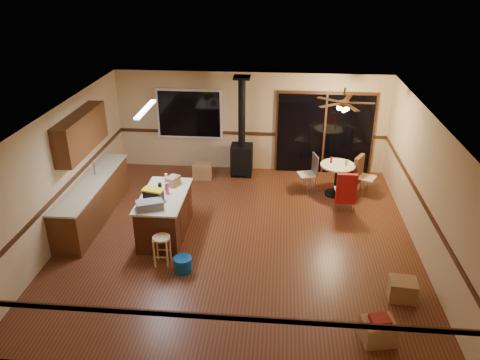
# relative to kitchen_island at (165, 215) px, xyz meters

# --- Properties ---
(floor) EXTENTS (7.00, 7.00, 0.00)m
(floor) POSITION_rel_kitchen_island_xyz_m (1.50, 0.00, -0.45)
(floor) COLOR #592B18
(floor) RESTS_ON ground
(ceiling) EXTENTS (7.00, 7.00, 0.00)m
(ceiling) POSITION_rel_kitchen_island_xyz_m (1.50, 0.00, 2.15)
(ceiling) COLOR silver
(ceiling) RESTS_ON ground
(wall_back) EXTENTS (7.00, 0.00, 7.00)m
(wall_back) POSITION_rel_kitchen_island_xyz_m (1.50, 3.50, 0.85)
(wall_back) COLOR tan
(wall_back) RESTS_ON ground
(wall_front) EXTENTS (7.00, 0.00, 7.00)m
(wall_front) POSITION_rel_kitchen_island_xyz_m (1.50, -3.50, 0.85)
(wall_front) COLOR tan
(wall_front) RESTS_ON ground
(wall_left) EXTENTS (0.00, 7.00, 7.00)m
(wall_left) POSITION_rel_kitchen_island_xyz_m (-2.00, 0.00, 0.85)
(wall_left) COLOR tan
(wall_left) RESTS_ON ground
(wall_right) EXTENTS (0.00, 7.00, 7.00)m
(wall_right) POSITION_rel_kitchen_island_xyz_m (5.00, 0.00, 0.85)
(wall_right) COLOR tan
(wall_right) RESTS_ON ground
(chair_rail) EXTENTS (7.00, 7.00, 0.08)m
(chair_rail) POSITION_rel_kitchen_island_xyz_m (1.50, 0.00, 0.55)
(chair_rail) COLOR #3D1E0F
(chair_rail) RESTS_ON ground
(window) EXTENTS (1.72, 0.10, 1.32)m
(window) POSITION_rel_kitchen_island_xyz_m (-0.10, 3.45, 1.05)
(window) COLOR black
(window) RESTS_ON ground
(sliding_door) EXTENTS (2.52, 0.10, 2.10)m
(sliding_door) POSITION_rel_kitchen_island_xyz_m (3.40, 3.45, 0.60)
(sliding_door) COLOR black
(sliding_door) RESTS_ON ground
(lower_cabinets) EXTENTS (0.60, 3.00, 0.86)m
(lower_cabinets) POSITION_rel_kitchen_island_xyz_m (-1.70, 0.50, -0.02)
(lower_cabinets) COLOR #593016
(lower_cabinets) RESTS_ON ground
(countertop) EXTENTS (0.64, 3.04, 0.04)m
(countertop) POSITION_rel_kitchen_island_xyz_m (-1.70, 0.50, 0.43)
(countertop) COLOR beige
(countertop) RESTS_ON lower_cabinets
(upper_cabinets) EXTENTS (0.35, 2.00, 0.80)m
(upper_cabinets) POSITION_rel_kitchen_island_xyz_m (-1.83, 0.70, 1.45)
(upper_cabinets) COLOR #593016
(upper_cabinets) RESTS_ON ground
(kitchen_island) EXTENTS (0.88, 1.68, 0.90)m
(kitchen_island) POSITION_rel_kitchen_island_xyz_m (0.00, 0.00, 0.00)
(kitchen_island) COLOR #411D10
(kitchen_island) RESTS_ON ground
(wood_stove) EXTENTS (0.55, 0.50, 2.52)m
(wood_stove) POSITION_rel_kitchen_island_xyz_m (1.30, 3.05, 0.28)
(wood_stove) COLOR black
(wood_stove) RESTS_ON ground
(ceiling_fan) EXTENTS (0.24, 0.24, 0.55)m
(ceiling_fan) POSITION_rel_kitchen_island_xyz_m (3.64, 2.13, 1.76)
(ceiling_fan) COLOR brown
(ceiling_fan) RESTS_ON ceiling
(fluorescent_strip) EXTENTS (0.10, 1.20, 0.04)m
(fluorescent_strip) POSITION_rel_kitchen_island_xyz_m (-0.30, 0.30, 2.11)
(fluorescent_strip) COLOR white
(fluorescent_strip) RESTS_ON ceiling
(toolbox_grey) EXTENTS (0.56, 0.45, 0.15)m
(toolbox_grey) POSITION_rel_kitchen_island_xyz_m (-0.12, -0.57, 0.52)
(toolbox_grey) COLOR slate
(toolbox_grey) RESTS_ON kitchen_island
(toolbox_black) EXTENTS (0.40, 0.27, 0.20)m
(toolbox_black) POSITION_rel_kitchen_island_xyz_m (-0.14, -0.23, 0.55)
(toolbox_black) COLOR black
(toolbox_black) RESTS_ON kitchen_island
(toolbox_yellow_lid) EXTENTS (0.44, 0.30, 0.03)m
(toolbox_yellow_lid) POSITION_rel_kitchen_island_xyz_m (-0.14, -0.23, 0.66)
(toolbox_yellow_lid) COLOR gold
(toolbox_yellow_lid) RESTS_ON toolbox_black
(box_on_island) EXTENTS (0.30, 0.34, 0.19)m
(box_on_island) POSITION_rel_kitchen_island_xyz_m (0.09, 0.46, 0.54)
(box_on_island) COLOR #966B42
(box_on_island) RESTS_ON kitchen_island
(bottle_dark) EXTENTS (0.09, 0.09, 0.25)m
(bottle_dark) POSITION_rel_kitchen_island_xyz_m (-0.06, 0.01, 0.57)
(bottle_dark) COLOR black
(bottle_dark) RESTS_ON kitchen_island
(bottle_pink) EXTENTS (0.10, 0.10, 0.24)m
(bottle_pink) POSITION_rel_kitchen_island_xyz_m (0.07, 0.06, 0.57)
(bottle_pink) COLOR #D84C8C
(bottle_pink) RESTS_ON kitchen_island
(bottle_white) EXTENTS (0.06, 0.06, 0.16)m
(bottle_white) POSITION_rel_kitchen_island_xyz_m (-0.09, 0.65, 0.53)
(bottle_white) COLOR white
(bottle_white) RESTS_ON kitchen_island
(bar_stool) EXTENTS (0.33, 0.33, 0.58)m
(bar_stool) POSITION_rel_kitchen_island_xyz_m (0.18, -1.04, -0.16)
(bar_stool) COLOR tan
(bar_stool) RESTS_ON floor
(blue_bucket) EXTENTS (0.38, 0.38, 0.28)m
(blue_bucket) POSITION_rel_kitchen_island_xyz_m (0.60, -1.22, -0.31)
(blue_bucket) COLOR #0B4C9E
(blue_bucket) RESTS_ON floor
(dining_table) EXTENTS (0.81, 0.81, 0.78)m
(dining_table) POSITION_rel_kitchen_island_xyz_m (3.64, 2.13, 0.07)
(dining_table) COLOR black
(dining_table) RESTS_ON ground
(glass_red) EXTENTS (0.06, 0.06, 0.15)m
(glass_red) POSITION_rel_kitchen_island_xyz_m (3.49, 2.23, 0.40)
(glass_red) COLOR #590C14
(glass_red) RESTS_ON dining_table
(glass_cream) EXTENTS (0.08, 0.08, 0.15)m
(glass_cream) POSITION_rel_kitchen_island_xyz_m (3.82, 2.08, 0.40)
(glass_cream) COLOR beige
(glass_cream) RESTS_ON dining_table
(chair_left) EXTENTS (0.49, 0.49, 0.51)m
(chair_left) POSITION_rel_kitchen_island_xyz_m (3.04, 2.25, 0.14)
(chair_left) COLOR #C2AF90
(chair_left) RESTS_ON ground
(chair_near) EXTENTS (0.44, 0.48, 0.70)m
(chair_near) POSITION_rel_kitchen_island_xyz_m (3.75, 1.24, 0.14)
(chair_near) COLOR #C2AF90
(chair_near) RESTS_ON ground
(chair_right) EXTENTS (0.60, 0.59, 0.70)m
(chair_right) POSITION_rel_kitchen_island_xyz_m (4.18, 2.26, 0.14)
(chair_right) COLOR #C2AF90
(chair_right) RESTS_ON ground
(box_under_window) EXTENTS (0.50, 0.41, 0.38)m
(box_under_window) POSITION_rel_kitchen_island_xyz_m (0.30, 2.78, -0.26)
(box_under_window) COLOR #966B42
(box_under_window) RESTS_ON floor
(box_corner_a) EXTENTS (0.54, 0.48, 0.36)m
(box_corner_a) POSITION_rel_kitchen_island_xyz_m (3.81, -2.66, -0.27)
(box_corner_a) COLOR #966B42
(box_corner_a) RESTS_ON floor
(box_corner_b) EXTENTS (0.48, 0.42, 0.36)m
(box_corner_b) POSITION_rel_kitchen_island_xyz_m (4.38, -1.64, -0.27)
(box_corner_b) COLOR #966B42
(box_corner_b) RESTS_ON floor
(box_small_red) EXTENTS (0.32, 0.28, 0.07)m
(box_small_red) POSITION_rel_kitchen_island_xyz_m (3.81, -2.66, -0.06)
(box_small_red) COLOR maroon
(box_small_red) RESTS_ON box_corner_a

